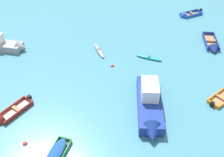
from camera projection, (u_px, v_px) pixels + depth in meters
The scene contains 9 objects.
motor_launch_grey_outer_right at pixel (3, 44), 29.10m from camera, with size 5.72×2.52×1.97m.
motor_launch_deep_blue_center at pixel (150, 106), 21.41m from camera, with size 2.24×7.01×2.39m.
rowboat_maroon_near_right at pixel (7, 116), 21.22m from camera, with size 2.79×3.39×1.00m.
rowboat_blue_far_left at pixel (186, 15), 35.84m from camera, with size 3.61×2.54×1.11m.
kayak_turquoise_cluster_inner at pixel (149, 58), 27.84m from camera, with size 2.80×1.55×0.27m.
kayak_grey_back_row_left at pixel (99, 50), 28.95m from camera, with size 1.50×3.11×0.30m.
rowboat_deep_blue_back_row_center at pixel (212, 47), 29.40m from camera, with size 1.80×4.42×1.22m.
mooring_buoy_near_foreground at pixel (25, 144), 19.29m from camera, with size 0.37×0.37×0.37m, color red.
mooring_buoy_trailing at pixel (112, 66), 26.87m from camera, with size 0.36×0.36×0.36m, color red.
Camera 1 is at (-0.18, 1.29, 15.71)m, focal length 42.57 mm.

